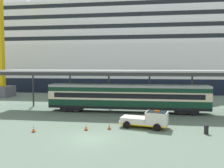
# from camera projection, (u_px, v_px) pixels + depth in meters

# --- Properties ---
(ground_plane) EXTENTS (400.00, 400.00, 0.00)m
(ground_plane) POSITION_uv_depth(u_px,v_px,m) (90.00, 139.00, 22.21)
(ground_plane) COLOR #596F5D
(cruise_ship) EXTENTS (140.80, 22.75, 34.13)m
(cruise_ship) POSITION_uv_depth(u_px,v_px,m) (159.00, 51.00, 67.72)
(cruise_ship) COLOR black
(cruise_ship) RESTS_ON ground
(platform_canopy) EXTENTS (39.37, 6.34, 6.25)m
(platform_canopy) POSITION_uv_depth(u_px,v_px,m) (128.00, 72.00, 35.22)
(platform_canopy) COLOR #BABABA
(platform_canopy) RESTS_ON ground
(train_carriage) EXTENTS (23.44, 2.81, 4.11)m
(train_carriage) POSITION_uv_depth(u_px,v_px,m) (127.00, 97.00, 35.05)
(train_carriage) COLOR black
(train_carriage) RESTS_ON ground
(service_truck) EXTENTS (5.50, 3.05, 2.02)m
(service_truck) POSITION_uv_depth(u_px,v_px,m) (148.00, 119.00, 26.18)
(service_truck) COLOR silver
(service_truck) RESTS_ON ground
(traffic_cone_near) EXTENTS (0.36, 0.36, 0.69)m
(traffic_cone_near) POSITION_uv_depth(u_px,v_px,m) (109.00, 126.00, 25.62)
(traffic_cone_near) COLOR black
(traffic_cone_near) RESTS_ON ground
(traffic_cone_mid) EXTENTS (0.36, 0.36, 0.67)m
(traffic_cone_mid) POSITION_uv_depth(u_px,v_px,m) (34.00, 129.00, 24.54)
(traffic_cone_mid) COLOR black
(traffic_cone_mid) RESTS_ON ground
(traffic_cone_far) EXTENTS (0.36, 0.36, 0.74)m
(traffic_cone_far) POSITION_uv_depth(u_px,v_px,m) (86.00, 127.00, 25.28)
(traffic_cone_far) COLOR black
(traffic_cone_far) RESTS_ON ground
(dockside_crane) EXTENTS (15.97, 4.40, 64.04)m
(dockside_crane) POSITION_uv_depth(u_px,v_px,m) (2.00, 6.00, 51.75)
(dockside_crane) COLOR #595960
(dockside_crane) RESTS_ON ground
(quay_bollard) EXTENTS (0.48, 0.48, 0.96)m
(quay_bollard) POSITION_uv_depth(u_px,v_px,m) (206.00, 129.00, 23.81)
(quay_bollard) COLOR black
(quay_bollard) RESTS_ON ground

